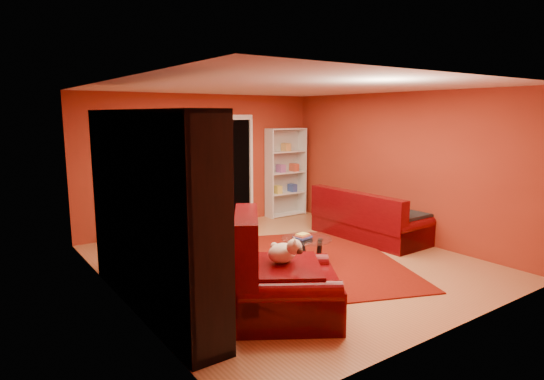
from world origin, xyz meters
TOP-DOWN VIEW (x-y plane):
  - floor at (0.00, 0.00)m, footprint 5.00×5.50m
  - ceiling at (0.00, 0.00)m, footprint 5.00×5.50m
  - wall_back at (0.00, 2.77)m, footprint 5.00×0.05m
  - wall_left at (-2.52, 0.00)m, footprint 0.05×5.50m
  - wall_right at (2.52, 0.00)m, footprint 0.05×5.50m
  - doorway at (0.60, 2.73)m, footprint 1.06×0.60m
  - rug at (0.19, -0.19)m, footprint 3.69×3.94m
  - media_unit at (-2.27, -0.44)m, footprint 0.48×2.97m
  - christmas_tree at (-0.76, 2.15)m, footprint 1.37×1.37m
  - gift_box_teal at (-1.75, 2.23)m, footprint 0.38×0.38m
  - gift_box_green at (-0.41, 1.94)m, footprint 0.27×0.27m
  - gift_box_red at (-0.61, 1.91)m, footprint 0.28×0.28m
  - white_bookshelf at (1.90, 2.57)m, footprint 0.91×0.33m
  - armchair at (-1.13, -1.49)m, footprint 1.68×1.68m
  - dog at (-1.15, -1.42)m, footprint 0.47×0.50m
  - sofa at (2.02, 0.21)m, footprint 0.99×2.11m
  - coffee_table at (0.19, -0.22)m, footprint 0.88×0.88m
  - acrylic_chair at (-0.77, 1.32)m, footprint 0.57×0.60m

SIDE VIEW (x-z plane):
  - floor at x=0.00m, z-range -0.05..0.00m
  - rug at x=0.19m, z-range 0.00..0.02m
  - gift_box_red at x=-0.61m, z-range 0.00..0.22m
  - gift_box_green at x=-0.41m, z-range 0.00..0.24m
  - gift_box_teal at x=-1.75m, z-range 0.00..0.29m
  - coffee_table at x=0.19m, z-range -0.04..0.44m
  - sofa at x=2.02m, z-range 0.00..0.90m
  - acrylic_chair at x=-0.77m, z-range 0.00..0.90m
  - armchair at x=-1.13m, z-range 0.00..0.95m
  - dog at x=-1.15m, z-range 0.55..0.86m
  - christmas_tree at x=-0.76m, z-range -0.03..1.82m
  - white_bookshelf at x=1.90m, z-range -0.03..1.94m
  - doorway at x=0.60m, z-range -0.03..2.13m
  - media_unit at x=-2.27m, z-range 0.00..2.27m
  - wall_back at x=0.00m, z-range 0.00..2.60m
  - wall_left at x=-2.52m, z-range 0.00..2.60m
  - wall_right at x=2.52m, z-range 0.00..2.60m
  - ceiling at x=0.00m, z-range 2.60..2.65m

